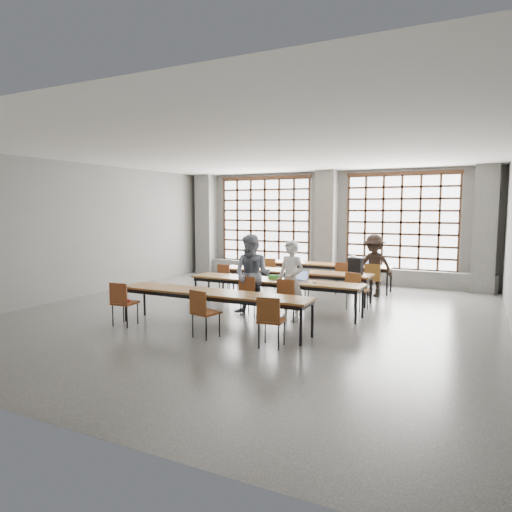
{
  "coord_description": "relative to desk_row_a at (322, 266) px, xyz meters",
  "views": [
    {
      "loc": [
        4.43,
        -8.73,
        2.32
      ],
      "look_at": [
        -0.1,
        0.4,
        1.25
      ],
      "focal_mm": 32.0,
      "sensor_mm": 36.0,
      "label": 1
    }
  ],
  "objects": [
    {
      "name": "floor",
      "position": [
        -0.3,
        -3.86,
        -0.66
      ],
      "size": [
        11.0,
        11.0,
        0.0
      ],
      "primitive_type": "plane",
      "color": "#4C4C4A",
      "rests_on": "ground"
    },
    {
      "name": "ceiling",
      "position": [
        -0.3,
        -3.86,
        2.84
      ],
      "size": [
        11.0,
        11.0,
        0.0
      ],
      "primitive_type": "plane",
      "rotation": [
        3.14,
        0.0,
        0.0
      ],
      "color": "silver",
      "rests_on": "floor"
    },
    {
      "name": "wall_back",
      "position": [
        -0.3,
        1.64,
        1.09
      ],
      "size": [
        10.0,
        0.0,
        10.0
      ],
      "primitive_type": "plane",
      "rotation": [
        1.57,
        0.0,
        0.0
      ],
      "color": "slate",
      "rests_on": "floor"
    },
    {
      "name": "wall_front",
      "position": [
        -0.3,
        -9.36,
        1.09
      ],
      "size": [
        10.0,
        0.0,
        10.0
      ],
      "primitive_type": "plane",
      "rotation": [
        -1.57,
        0.0,
        0.0
      ],
      "color": "slate",
      "rests_on": "floor"
    },
    {
      "name": "wall_left",
      "position": [
        -5.3,
        -3.86,
        1.09
      ],
      "size": [
        0.0,
        11.0,
        11.0
      ],
      "primitive_type": "plane",
      "rotation": [
        1.57,
        0.0,
        1.57
      ],
      "color": "slate",
      "rests_on": "floor"
    },
    {
      "name": "column_left",
      "position": [
        -4.8,
        1.36,
        1.09
      ],
      "size": [
        0.6,
        0.55,
        3.5
      ],
      "primitive_type": "cube",
      "color": "#5D5D5A",
      "rests_on": "floor"
    },
    {
      "name": "column_mid",
      "position": [
        -0.3,
        1.36,
        1.09
      ],
      "size": [
        0.6,
        0.55,
        3.5
      ],
      "primitive_type": "cube",
      "color": "#5D5D5A",
      "rests_on": "floor"
    },
    {
      "name": "column_right",
      "position": [
        4.2,
        1.36,
        1.09
      ],
      "size": [
        0.6,
        0.55,
        3.5
      ],
      "primitive_type": "cube",
      "color": "#5D5D5A",
      "rests_on": "floor"
    },
    {
      "name": "window_left",
      "position": [
        -2.55,
        1.56,
        1.24
      ],
      "size": [
        3.32,
        0.12,
        3.0
      ],
      "color": "white",
      "rests_on": "wall_back"
    },
    {
      "name": "window_right",
      "position": [
        1.95,
        1.56,
        1.24
      ],
      "size": [
        3.32,
        0.12,
        3.0
      ],
      "color": "white",
      "rests_on": "wall_back"
    },
    {
      "name": "sill_ledge",
      "position": [
        -0.3,
        1.44,
        -0.41
      ],
      "size": [
        9.8,
        0.35,
        0.5
      ],
      "primitive_type": "cube",
      "color": "#5D5D5A",
      "rests_on": "floor"
    },
    {
      "name": "desk_row_a",
      "position": [
        0.0,
        0.0,
        0.0
      ],
      "size": [
        4.0,
        0.7,
        0.73
      ],
      "color": "brown",
      "rests_on": "floor"
    },
    {
      "name": "desk_row_b",
      "position": [
        -0.17,
        -1.79,
        0.0
      ],
      "size": [
        4.0,
        0.7,
        0.73
      ],
      "color": "brown",
      "rests_on": "floor"
    },
    {
      "name": "desk_row_c",
      "position": [
        0.01,
        -3.37,
        0.0
      ],
      "size": [
        4.0,
        0.7,
        0.73
      ],
      "color": "brown",
      "rests_on": "floor"
    },
    {
      "name": "desk_row_d",
      "position": [
        -0.46,
        -5.23,
        0.0
      ],
      "size": [
        4.0,
        0.7,
        0.73
      ],
      "color": "brown",
      "rests_on": "floor"
    },
    {
      "name": "chair_back_left",
      "position": [
        -1.38,
        -0.63,
        -0.13
      ],
      "size": [
        0.52,
        0.52,
        0.88
      ],
      "color": "brown",
      "rests_on": "floor"
    },
    {
      "name": "chair_back_mid",
      "position": [
        0.81,
        -0.63,
        -0.13
      ],
      "size": [
        0.48,
        0.48,
        0.88
      ],
      "color": "brown",
      "rests_on": "floor"
    },
    {
      "name": "chair_back_right",
      "position": [
        1.61,
        -0.63,
        -0.13
      ],
      "size": [
        0.46,
        0.46,
        0.88
      ],
      "color": "brown",
      "rests_on": "floor"
    },
    {
      "name": "chair_mid_left",
      "position": [
        -1.79,
        -2.41,
        -0.13
      ],
      "size": [
        0.49,
        0.49,
        0.88
      ],
      "color": "brown",
      "rests_on": "floor"
    },
    {
      "name": "chair_mid_centre",
      "position": [
        0.24,
        -2.41,
        -0.13
      ],
      "size": [
        0.46,
        0.47,
        0.88
      ],
      "color": "maroon",
      "rests_on": "floor"
    },
    {
      "name": "chair_mid_right",
      "position": [
        1.6,
        -2.41,
        -0.13
      ],
      "size": [
        0.53,
        0.53,
        0.88
      ],
      "color": "brown",
      "rests_on": "floor"
    },
    {
      "name": "chair_front_left",
      "position": [
        -0.3,
        -4.0,
        -0.13
      ],
      "size": [
        0.44,
        0.44,
        0.88
      ],
      "color": "maroon",
      "rests_on": "floor"
    },
    {
      "name": "chair_front_right",
      "position": [
        0.6,
        -4.0,
        -0.13
      ],
      "size": [
        0.45,
        0.46,
        0.88
      ],
      "color": "maroon",
      "rests_on": "floor"
    },
    {
      "name": "chair_near_left",
      "position": [
        -2.15,
        -5.86,
        -0.13
      ],
      "size": [
        0.46,
        0.46,
        0.88
      ],
      "color": "brown",
      "rests_on": "floor"
    },
    {
      "name": "chair_near_mid",
      "position": [
        -0.28,
        -5.86,
        -0.13
      ],
      "size": [
        0.5,
        0.5,
        0.88
      ],
      "color": "brown",
      "rests_on": "floor"
    },
    {
      "name": "chair_near_right",
      "position": [
        1.05,
        -5.86,
        -0.13
      ],
      "size": [
        0.47,
        0.47,
        0.88
      ],
      "color": "brown",
      "rests_on": "floor"
    },
    {
      "name": "student_male",
      "position": [
        0.61,
        -3.87,
        0.16
      ],
      "size": [
        0.67,
        0.5,
        1.66
      ],
      "primitive_type": "imported",
      "rotation": [
        0.0,
        0.0,
        -0.19
      ],
      "color": "white",
      "rests_on": "floor"
    },
    {
      "name": "student_female",
      "position": [
        -0.29,
        -3.87,
        0.21
      ],
      "size": [
        0.89,
        0.72,
        1.76
      ],
      "primitive_type": "imported",
      "rotation": [
        0.0,
        0.0,
        0.06
      ],
      "color": "#19294D",
      "rests_on": "floor"
    },
    {
      "name": "student_back",
      "position": [
        1.6,
        -0.5,
        0.15
      ],
      "size": [
        1.14,
        0.79,
        1.63
      ],
      "primitive_type": "imported",
      "rotation": [
        0.0,
        0.0,
        -0.18
      ],
      "color": "black",
      "rests_on": "floor"
    },
    {
      "name": "laptop_front",
      "position": [
        0.57,
        -3.26,
        0.13
      ],
      "size": [
        0.43,
        0.39,
        0.26
      ],
      "color": "silver",
      "rests_on": "desk_row_c"
    },
    {
      "name": "laptop_back",
      "position": [
        1.35,
        0.11,
        0.13
      ],
      "size": [
        0.38,
        0.32,
        0.26
      ],
      "color": "#ADADB2",
      "rests_on": "desk_row_a"
    },
    {
      "name": "mouse",
      "position": [
        0.96,
        -3.39,
        0.08
      ],
      "size": [
        0.1,
        0.07,
        0.04
      ],
      "primitive_type": "ellipsoid",
      "rotation": [
        0.0,
        0.0,
        -0.08
      ],
      "color": "white",
      "rests_on": "desk_row_c"
    },
    {
      "name": "green_box",
      "position": [
        -0.04,
        -3.29,
        0.11
      ],
      "size": [
        0.27,
        0.16,
        0.09
      ],
      "primitive_type": "cube",
      "rotation": [
        0.0,
        0.0,
        0.28
      ],
      "color": "#368D2E",
      "rests_on": "desk_row_c"
    },
    {
      "name": "phone",
      "position": [
        0.19,
        -3.47,
        0.07
      ],
      "size": [
        0.14,
        0.09,
        0.01
      ],
      "primitive_type": "cube",
      "rotation": [
        0.0,
        0.0,
        -0.28
      ],
      "color": "black",
      "rests_on": "desk_row_c"
    },
    {
      "name": "paper_sheet_b",
      "position": [
        -0.47,
        -1.84,
        0.07
      ],
      "size": [
        0.35,
        0.29,
        0.0
      ],
      "primitive_type": "cube",
      "rotation": [
        0.0,
        0.0,
        -0.3
      ],
      "color": "white",
      "rests_on": "desk_row_b"
    },
    {
      "name": "paper_sheet_c",
      "position": [
        -0.07,
        -1.79,
        0.07
      ],
      "size": [
        0.33,
        0.27,
        0.0
      ],
      "primitive_type": "cube",
      "rotation": [
        0.0,
        0.0,
        0.21
      ],
      "color": "white",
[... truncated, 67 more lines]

